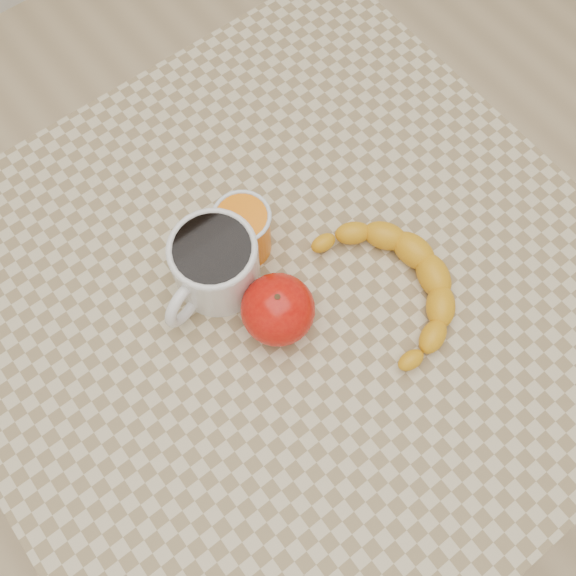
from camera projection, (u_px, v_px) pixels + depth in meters
ground at (288, 414)px, 1.48m from camera, size 3.00×3.00×0.00m
table at (288, 318)px, 0.87m from camera, size 0.80×0.80×0.75m
coffee_mug at (214, 264)px, 0.75m from camera, size 0.16×0.13×0.09m
orange_juice_glass at (243, 231)px, 0.78m from camera, size 0.07×0.07×0.08m
apple at (278, 310)px, 0.74m from camera, size 0.10×0.10×0.08m
banana at (393, 286)px, 0.77m from camera, size 0.28×0.32×0.04m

